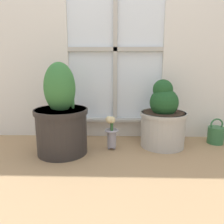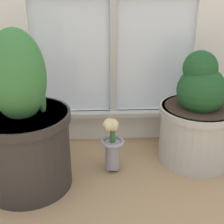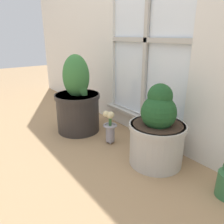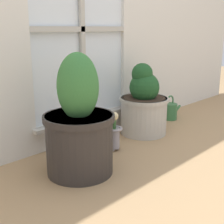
# 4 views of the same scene
# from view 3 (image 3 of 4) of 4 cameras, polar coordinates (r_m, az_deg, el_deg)

# --- Properties ---
(ground_plane) EXTENTS (10.00, 10.00, 0.00)m
(ground_plane) POSITION_cam_3_polar(r_m,az_deg,el_deg) (1.66, -8.21, -10.91)
(ground_plane) COLOR tan
(potted_plant_left) EXTENTS (0.40, 0.40, 0.69)m
(potted_plant_left) POSITION_cam_3_polar(r_m,az_deg,el_deg) (1.96, -9.00, 2.59)
(potted_plant_left) COLOR #2D2826
(potted_plant_left) RESTS_ON ground_plane
(potted_plant_right) EXTENTS (0.38, 0.38, 0.55)m
(potted_plant_right) POSITION_cam_3_polar(r_m,az_deg,el_deg) (1.48, 11.71, -5.24)
(potted_plant_right) COLOR #B7B2A8
(potted_plant_right) RESTS_ON ground_plane
(flower_vase) EXTENTS (0.11, 0.11, 0.28)m
(flower_vase) POSITION_cam_3_polar(r_m,az_deg,el_deg) (1.75, -0.55, -3.62)
(flower_vase) COLOR #99939E
(flower_vase) RESTS_ON ground_plane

